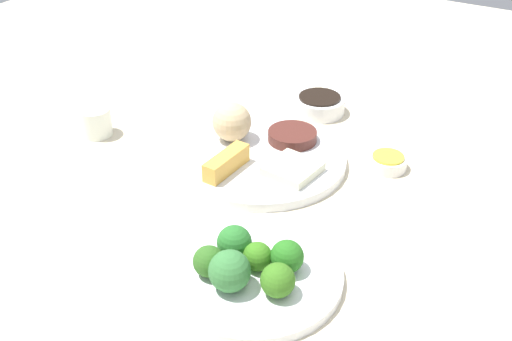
{
  "coord_description": "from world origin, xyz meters",
  "views": [
    {
      "loc": [
        0.48,
        -0.77,
        0.58
      ],
      "look_at": [
        0.06,
        -0.07,
        0.06
      ],
      "focal_mm": 43.26,
      "sensor_mm": 36.0,
      "label": 1
    }
  ],
  "objects_px": {
    "main_plate": "(261,159)",
    "soy_sauce_bowl": "(319,105)",
    "teacup": "(96,122)",
    "sauce_ramekin_hot_mustard": "(388,163)",
    "broccoli_plate": "(253,275)"
  },
  "relations": [
    {
      "from": "main_plate",
      "to": "teacup",
      "type": "bearing_deg",
      "value": -167.46
    },
    {
      "from": "soy_sauce_bowl",
      "to": "sauce_ramekin_hot_mustard",
      "type": "relative_size",
      "value": 1.55
    },
    {
      "from": "broccoli_plate",
      "to": "sauce_ramekin_hot_mustard",
      "type": "distance_m",
      "value": 0.36
    },
    {
      "from": "main_plate",
      "to": "broccoli_plate",
      "type": "distance_m",
      "value": 0.29
    },
    {
      "from": "sauce_ramekin_hot_mustard",
      "to": "soy_sauce_bowl",
      "type": "bearing_deg",
      "value": 146.3
    },
    {
      "from": "soy_sauce_bowl",
      "to": "sauce_ramekin_hot_mustard",
      "type": "bearing_deg",
      "value": -33.7
    },
    {
      "from": "teacup",
      "to": "sauce_ramekin_hot_mustard",
      "type": "bearing_deg",
      "value": 18.23
    },
    {
      "from": "soy_sauce_bowl",
      "to": "teacup",
      "type": "distance_m",
      "value": 0.43
    },
    {
      "from": "soy_sauce_bowl",
      "to": "sauce_ramekin_hot_mustard",
      "type": "height_order",
      "value": "soy_sauce_bowl"
    },
    {
      "from": "main_plate",
      "to": "broccoli_plate",
      "type": "height_order",
      "value": "main_plate"
    },
    {
      "from": "main_plate",
      "to": "sauce_ramekin_hot_mustard",
      "type": "bearing_deg",
      "value": 26.75
    },
    {
      "from": "sauce_ramekin_hot_mustard",
      "to": "teacup",
      "type": "xyz_separation_m",
      "value": [
        -0.51,
        -0.17,
        0.02
      ]
    },
    {
      "from": "soy_sauce_bowl",
      "to": "sauce_ramekin_hot_mustard",
      "type": "xyz_separation_m",
      "value": [
        0.19,
        -0.13,
        -0.01
      ]
    },
    {
      "from": "sauce_ramekin_hot_mustard",
      "to": "broccoli_plate",
      "type": "bearing_deg",
      "value": -98.35
    },
    {
      "from": "main_plate",
      "to": "soy_sauce_bowl",
      "type": "distance_m",
      "value": 0.22
    }
  ]
}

